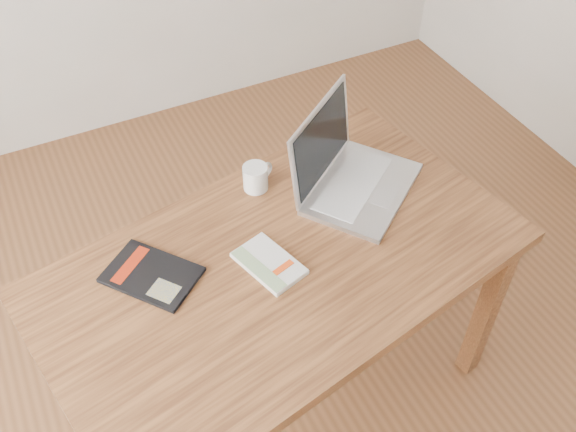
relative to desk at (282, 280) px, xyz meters
name	(u,v)px	position (x,y,z in m)	size (l,w,h in m)	color
room	(218,143)	(-0.20, -0.15, 0.69)	(4.04, 4.04, 2.70)	brown
desk	(282,280)	(0.00, 0.00, 0.00)	(1.48, 1.03, 0.75)	brown
white_guidebook	(269,263)	(-0.04, 0.00, 0.10)	(0.17, 0.22, 0.02)	silver
black_guidebook	(152,275)	(-0.35, 0.11, 0.10)	(0.28, 0.30, 0.01)	black
laptop	(348,172)	(0.32, 0.19, 0.15)	(0.48, 0.46, 0.27)	silver
coffee_mug	(256,177)	(0.06, 0.31, 0.13)	(0.11, 0.08, 0.08)	white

